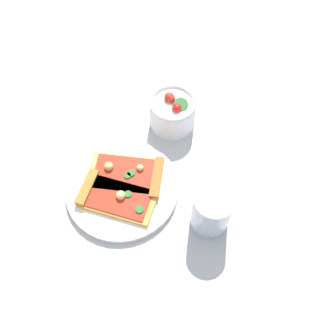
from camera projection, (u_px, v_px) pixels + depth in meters
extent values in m
plane|color=#B2B7BC|center=(122.00, 186.00, 0.75)|extent=(2.40, 2.40, 0.00)
cylinder|color=white|center=(124.00, 188.00, 0.74)|extent=(0.23, 0.23, 0.01)
cube|color=gold|center=(118.00, 199.00, 0.71)|extent=(0.17, 0.14, 0.01)
cube|color=#B77A33|center=(88.00, 189.00, 0.72)|extent=(0.06, 0.08, 0.02)
cube|color=#B22D19|center=(118.00, 197.00, 0.71)|extent=(0.15, 0.13, 0.00)
sphere|color=#F2D87F|center=(121.00, 195.00, 0.71)|extent=(0.02, 0.02, 0.02)
cylinder|color=#2D722D|center=(128.00, 194.00, 0.71)|extent=(0.01, 0.01, 0.00)
cylinder|color=#2D722D|center=(139.00, 209.00, 0.69)|extent=(0.02, 0.02, 0.00)
cube|color=#E5B256|center=(126.00, 175.00, 0.74)|extent=(0.18, 0.14, 0.01)
cube|color=#A36B2D|center=(157.00, 178.00, 0.73)|extent=(0.05, 0.09, 0.02)
cube|color=#B22D19|center=(125.00, 174.00, 0.74)|extent=(0.15, 0.12, 0.00)
cylinder|color=#2D722D|center=(128.00, 176.00, 0.73)|extent=(0.01, 0.01, 0.00)
sphere|color=#EAD172|center=(109.00, 166.00, 0.74)|extent=(0.02, 0.02, 0.02)
sphere|color=#F2D87F|center=(140.00, 168.00, 0.74)|extent=(0.01, 0.01, 0.01)
cylinder|color=#2D722D|center=(131.00, 173.00, 0.73)|extent=(0.02, 0.02, 0.00)
cylinder|color=white|center=(173.00, 113.00, 0.80)|extent=(0.10, 0.10, 0.07)
torus|color=white|center=(173.00, 103.00, 0.77)|extent=(0.10, 0.10, 0.01)
sphere|color=red|center=(169.00, 98.00, 0.77)|extent=(0.02, 0.02, 0.02)
sphere|color=red|center=(177.00, 108.00, 0.76)|extent=(0.02, 0.02, 0.02)
sphere|color=red|center=(171.00, 99.00, 0.77)|extent=(0.02, 0.02, 0.02)
cylinder|color=#2D722D|center=(181.00, 105.00, 0.76)|extent=(0.03, 0.03, 0.01)
cylinder|color=silver|center=(211.00, 211.00, 0.67)|extent=(0.08, 0.08, 0.10)
cylinder|color=#592D0F|center=(211.00, 211.00, 0.67)|extent=(0.07, 0.07, 0.09)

